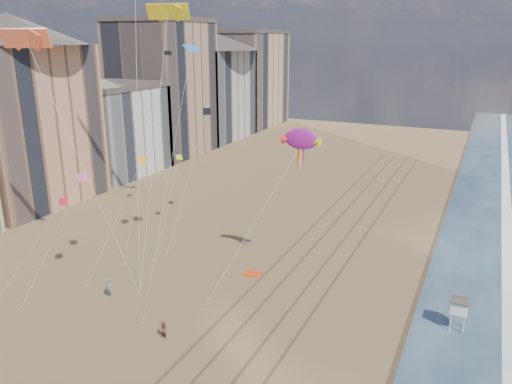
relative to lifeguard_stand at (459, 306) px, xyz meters
The scene contains 10 objects.
wet_sand 16.39m from the lifeguard_stand, 89.18° to the left, with size 260.00×260.00×0.00m, color #42301E.
foam 16.98m from the lifeguard_stand, 74.73° to the left, with size 260.00×260.00×0.00m, color white.
tracks 17.52m from the lifeguard_stand, 158.98° to the left, with size 7.68×120.00×0.01m.
buildings 77.69m from the lifeguard_stand, 147.04° to the left, with size 34.72×131.35×29.00m.
lifeguard_stand is the anchor object (origin of this frame).
grounded_kite 21.32m from the lifeguard_stand, behind, with size 1.99×1.26×0.23m, color #F94515.
show_kite 21.02m from the lifeguard_stand, behind, with size 5.09×5.26×18.64m.
kite_flyer_a 33.30m from the lifeguard_stand, 164.89° to the right, with size 0.71×0.46×1.94m, color slate.
kite_flyer_b 26.07m from the lifeguard_stand, 151.58° to the right, with size 0.80×0.62×1.64m, color brown.
small_kites 35.91m from the lifeguard_stand, behind, with size 13.38×20.60×15.29m.
Camera 1 is at (19.09, -19.21, 25.07)m, focal length 35.00 mm.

